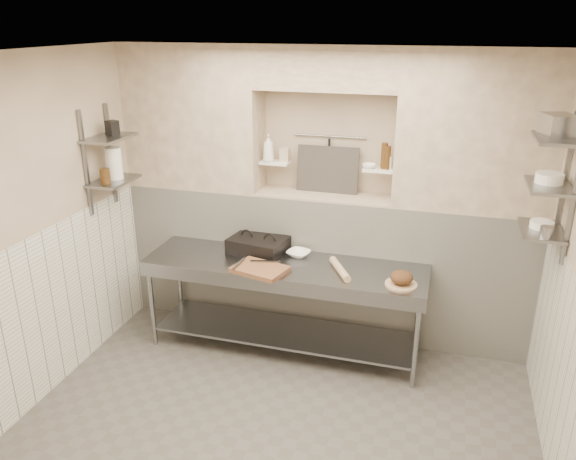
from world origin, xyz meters
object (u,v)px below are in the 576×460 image
at_px(cutting_board, 260,269).
at_px(bottle_soap, 268,148).
at_px(prep_table, 284,289).
at_px(mixing_bowl, 299,254).
at_px(rolling_pin, 340,269).
at_px(bread_loaf, 402,277).
at_px(bowl_alcove, 369,166).
at_px(panini_press, 258,245).
at_px(jug_left, 114,163).

xyz_separation_m(cutting_board, bottle_soap, (-0.15, 0.73, 0.92)).
distance_m(prep_table, bottle_soap, 1.35).
relative_size(mixing_bowl, rolling_pin, 0.49).
xyz_separation_m(mixing_bowl, rolling_pin, (0.44, -0.25, 0.01)).
distance_m(prep_table, mixing_bowl, 0.37).
distance_m(prep_table, bread_loaf, 1.13).
bearing_deg(bowl_alcove, rolling_pin, -102.25).
bearing_deg(prep_table, bottle_soap, 120.43).
bearing_deg(bread_loaf, panini_press, 165.85).
height_order(panini_press, rolling_pin, panini_press).
relative_size(bread_loaf, bowl_alcove, 1.52).
bearing_deg(mixing_bowl, cutting_board, -119.45).
height_order(cutting_board, jug_left, jug_left).
relative_size(prep_table, bread_loaf, 13.68).
relative_size(mixing_bowl, bowl_alcove, 1.69).
xyz_separation_m(mixing_bowl, bowl_alcove, (0.57, 0.34, 0.81)).
height_order(bread_loaf, bowl_alcove, bowl_alcove).
xyz_separation_m(prep_table, cutting_board, (-0.16, -0.21, 0.28)).
relative_size(bread_loaf, jug_left, 0.65).
xyz_separation_m(prep_table, bowl_alcove, (0.65, 0.56, 1.09)).
height_order(panini_press, cutting_board, panini_press).
relative_size(panini_press, jug_left, 1.98).
bearing_deg(bread_loaf, bowl_alcove, 120.99).
bearing_deg(bread_loaf, rolling_pin, 169.04).
height_order(rolling_pin, bread_loaf, bread_loaf).
height_order(panini_press, bread_loaf, panini_press).
height_order(mixing_bowl, jug_left, jug_left).
bearing_deg(prep_table, bread_loaf, -7.45).
xyz_separation_m(cutting_board, rolling_pin, (0.69, 0.18, 0.01)).
height_order(cutting_board, mixing_bowl, mixing_bowl).
bearing_deg(rolling_pin, bread_loaf, -10.96).
height_order(rolling_pin, bowl_alcove, bowl_alcove).
bearing_deg(cutting_board, mixing_bowl, 60.55).
bearing_deg(bowl_alcove, bottle_soap, -178.09).
xyz_separation_m(rolling_pin, bread_loaf, (0.55, -0.11, 0.04)).
bearing_deg(cutting_board, panini_press, 110.67).
xyz_separation_m(bottle_soap, bowl_alcove, (0.96, 0.03, -0.11)).
distance_m(bread_loaf, bottle_soap, 1.76).
relative_size(cutting_board, bread_loaf, 2.41).
xyz_separation_m(rolling_pin, bowl_alcove, (0.13, 0.59, 0.80)).
bearing_deg(jug_left, mixing_bowl, 10.69).
bearing_deg(prep_table, panini_press, 146.62).
relative_size(mixing_bowl, jug_left, 0.73).
height_order(prep_table, bottle_soap, bottle_soap).
relative_size(panini_press, mixing_bowl, 2.73).
bearing_deg(cutting_board, bread_loaf, 3.31).
bearing_deg(jug_left, rolling_pin, 1.81).
distance_m(bread_loaf, jug_left, 2.78).
distance_m(bread_loaf, bowl_alcove, 1.11).
height_order(prep_table, bread_loaf, bread_loaf).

